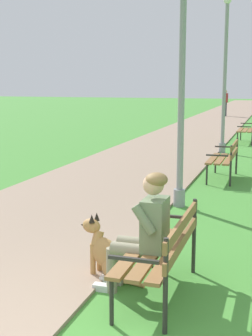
{
  "coord_description": "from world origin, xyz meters",
  "views": [
    {
      "loc": [
        1.59,
        -2.75,
        2.11
      ],
      "look_at": [
        -0.46,
        3.57,
        0.9
      ],
      "focal_mm": 50.53,
      "sensor_mm": 36.0,
      "label": 1
    }
  ],
  "objects_px": {
    "park_bench_mid": "(226,156)",
    "dog_shepherd": "(109,256)",
    "park_bench_near": "(164,247)",
    "park_bench_far": "(248,128)",
    "person_seated_on_near_bench": "(144,228)",
    "lamp_post_mid": "(225,72)",
    "pedestrian_distant": "(225,103)",
    "lamp_post_near": "(182,86)"
  },
  "relations": [
    {
      "from": "park_bench_mid",
      "to": "dog_shepherd",
      "type": "bearing_deg",
      "value": -95.86
    },
    {
      "from": "park_bench_near",
      "to": "park_bench_far",
      "type": "height_order",
      "value": "same"
    },
    {
      "from": "person_seated_on_near_bench",
      "to": "park_bench_near",
      "type": "bearing_deg",
      "value": -8.54
    },
    {
      "from": "dog_shepherd",
      "to": "lamp_post_mid",
      "type": "distance_m",
      "value": 10.03
    },
    {
      "from": "park_bench_mid",
      "to": "dog_shepherd",
      "type": "xyz_separation_m",
      "value": [
        -0.6,
        -5.81,
        -0.25
      ]
    },
    {
      "from": "person_seated_on_near_bench",
      "to": "park_bench_far",
      "type": "bearing_deg",
      "value": 89.09
    },
    {
      "from": "park_bench_far",
      "to": "dog_shepherd",
      "type": "height_order",
      "value": "park_bench_far"
    },
    {
      "from": "dog_shepherd",
      "to": "pedestrian_distant",
      "type": "height_order",
      "value": "pedestrian_distant"
    },
    {
      "from": "park_bench_near",
      "to": "park_bench_far",
      "type": "xyz_separation_m",
      "value": [
        -0.01,
        12.74,
        0.0
      ]
    },
    {
      "from": "park_bench_far",
      "to": "dog_shepherd",
      "type": "bearing_deg",
      "value": -92.98
    },
    {
      "from": "park_bench_mid",
      "to": "park_bench_far",
      "type": "distance_m",
      "value": 6.69
    },
    {
      "from": "dog_shepherd",
      "to": "lamp_post_near",
      "type": "height_order",
      "value": "lamp_post_near"
    },
    {
      "from": "park_bench_near",
      "to": "park_bench_far",
      "type": "distance_m",
      "value": 12.74
    },
    {
      "from": "park_bench_near",
      "to": "lamp_post_mid",
      "type": "height_order",
      "value": "lamp_post_mid"
    },
    {
      "from": "park_bench_far",
      "to": "lamp_post_mid",
      "type": "distance_m",
      "value": 3.35
    },
    {
      "from": "park_bench_near",
      "to": "lamp_post_mid",
      "type": "xyz_separation_m",
      "value": [
        -0.58,
        10.03,
        1.88
      ]
    },
    {
      "from": "lamp_post_mid",
      "to": "park_bench_mid",
      "type": "bearing_deg",
      "value": -82.51
    },
    {
      "from": "person_seated_on_near_bench",
      "to": "pedestrian_distant",
      "type": "height_order",
      "value": "pedestrian_distant"
    },
    {
      "from": "park_bench_near",
      "to": "lamp_post_mid",
      "type": "bearing_deg",
      "value": 93.33
    },
    {
      "from": "park_bench_far",
      "to": "person_seated_on_near_bench",
      "type": "height_order",
      "value": "person_seated_on_near_bench"
    },
    {
      "from": "park_bench_near",
      "to": "park_bench_mid",
      "type": "bearing_deg",
      "value": 90.57
    },
    {
      "from": "lamp_post_near",
      "to": "park_bench_mid",
      "type": "bearing_deg",
      "value": 79.11
    },
    {
      "from": "park_bench_far",
      "to": "pedestrian_distant",
      "type": "distance_m",
      "value": 12.94
    },
    {
      "from": "pedestrian_distant",
      "to": "lamp_post_mid",
      "type": "bearing_deg",
      "value": -83.97
    },
    {
      "from": "dog_shepherd",
      "to": "lamp_post_near",
      "type": "xyz_separation_m",
      "value": [
        0.1,
        3.25,
        1.78
      ]
    },
    {
      "from": "park_bench_far",
      "to": "lamp_post_near",
      "type": "bearing_deg",
      "value": -93.39
    },
    {
      "from": "dog_shepherd",
      "to": "lamp_post_mid",
      "type": "xyz_separation_m",
      "value": [
        0.07,
        9.8,
        2.13
      ]
    },
    {
      "from": "lamp_post_near",
      "to": "person_seated_on_near_bench",
      "type": "bearing_deg",
      "value": -84.28
    },
    {
      "from": "park_bench_mid",
      "to": "lamp_post_near",
      "type": "bearing_deg",
      "value": -100.89
    },
    {
      "from": "park_bench_far",
      "to": "lamp_post_near",
      "type": "height_order",
      "value": "lamp_post_near"
    },
    {
      "from": "person_seated_on_near_bench",
      "to": "dog_shepherd",
      "type": "xyz_separation_m",
      "value": [
        -0.45,
        0.2,
        -0.42
      ]
    },
    {
      "from": "park_bench_mid",
      "to": "dog_shepherd",
      "type": "relative_size",
      "value": 1.83
    },
    {
      "from": "park_bench_near",
      "to": "pedestrian_distant",
      "type": "xyz_separation_m",
      "value": [
        -2.22,
        25.49,
        0.33
      ]
    },
    {
      "from": "park_bench_far",
      "to": "person_seated_on_near_bench",
      "type": "xyz_separation_m",
      "value": [
        -0.2,
        -12.71,
        0.17
      ]
    },
    {
      "from": "park_bench_mid",
      "to": "lamp_post_near",
      "type": "relative_size",
      "value": 0.38
    },
    {
      "from": "park_bench_near",
      "to": "person_seated_on_near_bench",
      "type": "xyz_separation_m",
      "value": [
        -0.21,
        0.03,
        0.17
      ]
    },
    {
      "from": "park_bench_mid",
      "to": "lamp_post_near",
      "type": "height_order",
      "value": "lamp_post_near"
    },
    {
      "from": "dog_shepherd",
      "to": "lamp_post_near",
      "type": "bearing_deg",
      "value": 88.18
    },
    {
      "from": "park_bench_near",
      "to": "dog_shepherd",
      "type": "xyz_separation_m",
      "value": [
        -0.66,
        0.23,
        -0.25
      ]
    },
    {
      "from": "park_bench_mid",
      "to": "pedestrian_distant",
      "type": "height_order",
      "value": "pedestrian_distant"
    },
    {
      "from": "dog_shepherd",
      "to": "lamp_post_near",
      "type": "relative_size",
      "value": 0.21
    },
    {
      "from": "park_bench_near",
      "to": "pedestrian_distant",
      "type": "bearing_deg",
      "value": 94.97
    }
  ]
}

